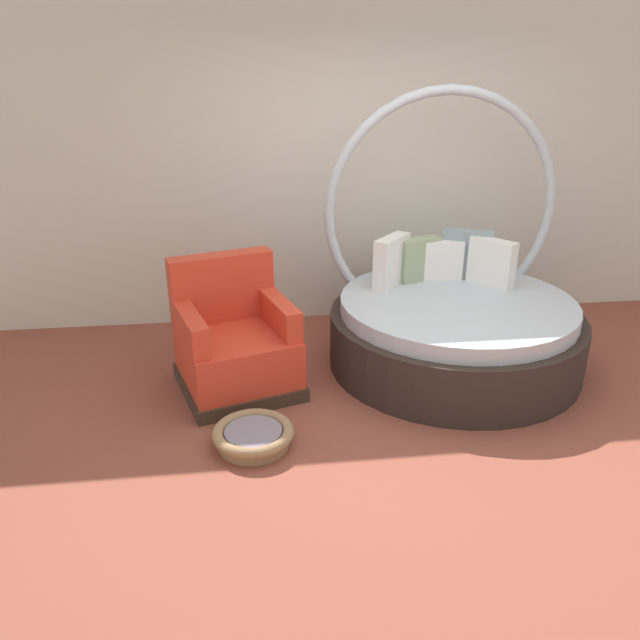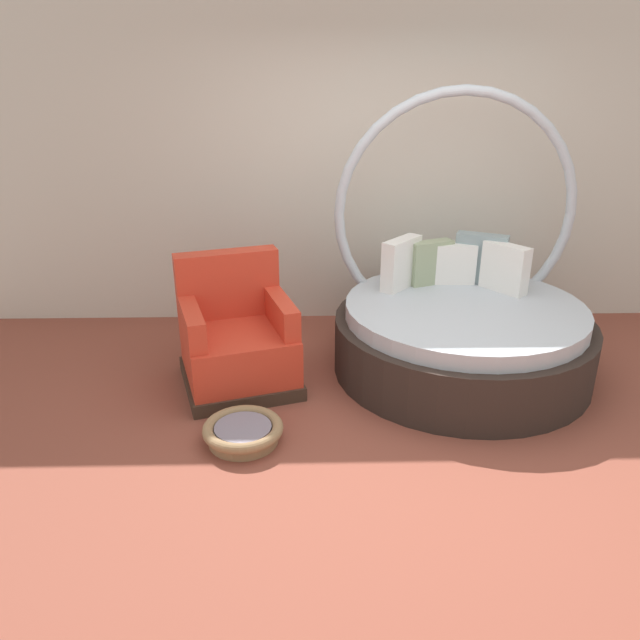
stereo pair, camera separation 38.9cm
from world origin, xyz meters
TOP-DOWN VIEW (x-y plane):
  - ground_plane at (0.00, 0.00)m, footprint 8.00×8.00m
  - back_wall at (0.00, 2.07)m, footprint 8.00×0.12m
  - round_daybed at (0.56, 0.97)m, footprint 1.95×1.95m
  - red_armchair at (-1.14, 0.75)m, footprint 1.00×1.00m
  - pet_basket at (-1.04, -0.05)m, footprint 0.51×0.51m

SIDE VIEW (x-z plane):
  - ground_plane at x=0.00m, z-range -0.02..0.00m
  - pet_basket at x=-1.04m, z-range 0.01..0.14m
  - red_armchair at x=-1.14m, z-range -0.14..0.80m
  - round_daybed at x=0.56m, z-range -0.65..1.42m
  - back_wall at x=0.00m, z-range 0.00..3.04m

